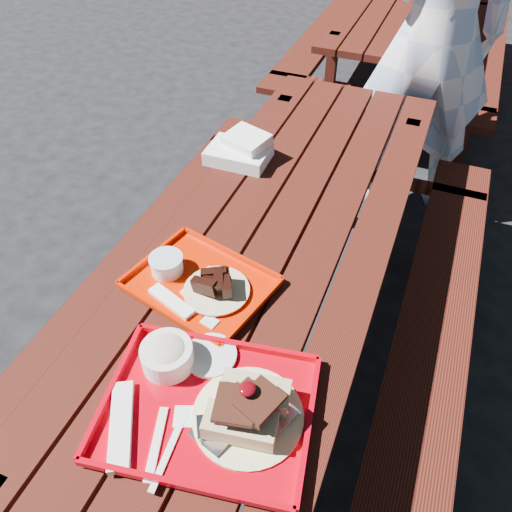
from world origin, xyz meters
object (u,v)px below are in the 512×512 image
picnic_table_near (272,281)px  picnic_table_far (407,20)px  near_tray (210,394)px  person (436,35)px  far_tray (197,281)px

picnic_table_near → picnic_table_far: size_ratio=1.00×
picnic_table_near → picnic_table_far: same height
picnic_table_far → near_tray: bearing=-89.0°
picnic_table_far → near_tray: (0.06, -3.40, 0.23)m
picnic_table_far → near_tray: 3.41m
picnic_table_near → person: (0.28, 1.43, 0.40)m
picnic_table_far → far_tray: 3.08m
picnic_table_far → near_tray: size_ratio=4.33×
picnic_table_far → person: person is taller
picnic_table_near → far_tray: size_ratio=5.21×
near_tray → person: person is taller
far_tray → picnic_table_near: bearing=62.3°
picnic_table_near → person: person is taller
person → near_tray: bearing=63.2°
picnic_table_near → near_tray: 0.65m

